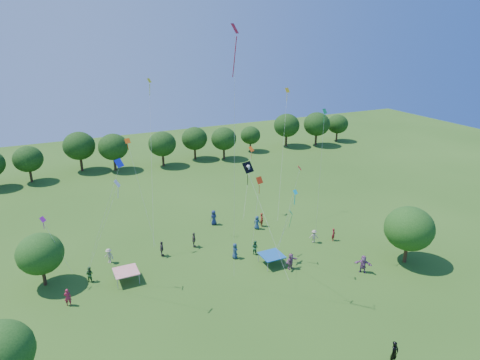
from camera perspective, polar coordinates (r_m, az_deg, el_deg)
name	(u,v)px	position (r m, az deg, el deg)	size (l,w,h in m)	color
near_tree_north	(40,254)	(43.47, -25.11, -8.90)	(4.18, 4.18, 5.18)	#422B19
near_tree_east	(409,229)	(46.12, 21.63, -6.04)	(4.90, 4.90, 6.00)	#422B19
treeline	(125,145)	(74.46, -15.08, 4.52)	(88.01, 8.77, 6.77)	#422B19
tent_red_stripe	(126,271)	(42.56, -14.97, -11.69)	(2.20, 2.20, 1.10)	red
tent_blue	(272,255)	(43.91, 4.26, -9.97)	(2.20, 2.20, 1.10)	#164D90
man_in_black	(394,353)	(34.51, 19.88, -20.87)	(0.70, 0.45, 1.87)	black
crowd_person_0	(214,218)	(52.21, -3.53, -5.02)	(0.91, 0.49, 1.85)	navy
crowd_person_1	(262,220)	(51.80, 2.92, -5.30)	(0.64, 0.41, 1.73)	maroon
crowd_person_2	(255,247)	(45.76, 2.00, -8.97)	(0.77, 0.42, 1.56)	#29613B
crowd_person_3	(314,236)	(48.72, 9.82, -7.41)	(1.00, 0.45, 1.53)	#A89486
crowd_person_4	(162,249)	(46.06, -10.39, -9.02)	(0.99, 0.45, 1.69)	#493D3A
crowd_person_5	(363,264)	(44.24, 16.10, -10.71)	(1.71, 0.61, 1.83)	#884F82
crowd_person_6	(235,251)	(44.95, -0.69, -9.44)	(0.83, 0.45, 1.69)	navy
crowd_person_7	(68,297)	(40.96, -21.99, -14.28)	(0.60, 0.39, 1.62)	maroon
crowd_person_8	(90,274)	(43.64, -19.43, -11.76)	(0.77, 0.41, 1.55)	#275725
crowd_person_9	(109,256)	(46.15, -17.08, -9.64)	(1.04, 0.46, 1.58)	#AE9F8B
crowd_person_10	(194,240)	(47.33, -6.16, -7.96)	(1.00, 0.46, 1.71)	#483F3A
crowd_person_11	(291,261)	(43.47, 6.79, -10.69)	(1.57, 0.56, 1.68)	#844D70
crowd_person_12	(257,223)	(51.10, 2.28, -5.70)	(0.81, 0.44, 1.65)	navy
crowd_person_13	(334,234)	(49.60, 12.36, -7.11)	(0.55, 0.36, 1.48)	maroon
pirate_kite	(249,169)	(40.99, 1.21, 1.41)	(1.34, 7.39, 9.21)	black
red_high_kite	(235,77)	(32.99, -0.72, 13.52)	(0.83, 1.59, 21.70)	red
small_kite_0	(259,186)	(43.15, 2.54, -0.87)	(1.29, 0.58, 7.25)	red
small_kite_1	(250,157)	(52.56, 1.40, 3.13)	(3.45, 4.39, 7.56)	#FF580D
small_kite_2	(150,119)	(45.95, -11.87, 7.97)	(2.43, 6.10, 16.43)	yellow
small_kite_3	(322,145)	(41.50, 10.91, 4.67)	(1.23, 1.65, 14.40)	#198942
small_kite_4	(113,183)	(35.39, -16.54, -0.43)	(3.61, 5.08, 11.86)	#1320C7
small_kite_5	(47,227)	(41.86, -24.39, -5.71)	(2.02, 1.15, 5.66)	#A51B9A
small_kite_6	(114,195)	(38.79, -16.48, -1.94)	(3.56, 1.84, 9.03)	silver
small_kite_7	(291,208)	(37.25, 6.77, -3.78)	(2.52, 6.38, 8.94)	#0CBDC1
small_kite_8	(133,161)	(44.33, -14.12, 2.51)	(1.68, 3.01, 10.98)	#E6510D
small_kite_9	(295,186)	(39.67, 7.33, -0.83)	(0.54, 3.68, 9.80)	red
small_kite_10	(286,114)	(52.38, 6.09, 8.73)	(4.42, 5.74, 14.53)	yellow
small_kite_11	(290,217)	(42.81, 6.65, -4.99)	(1.10, 1.37, 4.42)	#1B9749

